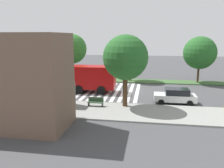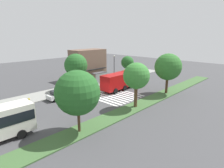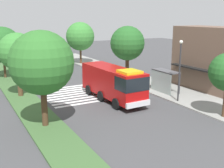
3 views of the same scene
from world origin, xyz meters
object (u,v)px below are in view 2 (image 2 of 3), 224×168
object	(u,v)px
median_tree_west	(136,76)
fire_hydrant	(29,100)
sidewalk_tree_east	(127,63)
street_lamp	(114,66)
sidewalk_tree_west	(76,65)
median_tree_far_west	(78,93)
parked_car_mid	(60,94)
fire_truck	(121,80)
bus_stop_shelter	(100,76)
bench_near_shelter	(87,84)
median_tree_center	(168,67)

from	to	relation	value
median_tree_west	fire_hydrant	world-z (taller)	median_tree_west
sidewalk_tree_east	street_lamp	bearing A→B (deg)	-175.80
sidewalk_tree_west	median_tree_far_west	bearing A→B (deg)	-125.10
parked_car_mid	median_tree_far_west	distance (m)	13.43
fire_truck	street_lamp	distance (m)	6.84
bus_stop_shelter	bench_near_shelter	distance (m)	4.20
bench_near_shelter	median_tree_far_west	world-z (taller)	median_tree_far_west
median_tree_far_west	street_lamp	bearing A→B (deg)	33.84
median_tree_west	sidewalk_tree_west	bearing A→B (deg)	92.90
fire_hydrant	median_tree_center	bearing A→B (deg)	-33.79
sidewalk_tree_west	fire_truck	bearing A→B (deg)	-40.46
fire_truck	bus_stop_shelter	world-z (taller)	fire_truck
parked_car_mid	median_tree_far_west	world-z (taller)	median_tree_far_west
sidewalk_tree_east	sidewalk_tree_west	bearing A→B (deg)	180.00
fire_hydrant	parked_car_mid	bearing A→B (deg)	-19.99
street_lamp	median_tree_far_west	size ratio (longest dim) A/B	0.87
parked_car_mid	median_tree_center	world-z (taller)	median_tree_center
parked_car_mid	median_tree_far_west	size ratio (longest dim) A/B	0.63
sidewalk_tree_west	bench_near_shelter	bearing A→B (deg)	9.79
sidewalk_tree_west	fire_hydrant	world-z (taller)	sidewalk_tree_west
bus_stop_shelter	parked_car_mid	bearing A→B (deg)	-167.48
sidewalk_tree_west	median_tree_west	world-z (taller)	sidewalk_tree_west
median_tree_center	parked_car_mid	bearing A→B (deg)	142.77
bus_stop_shelter	sidewalk_tree_west	size ratio (longest dim) A/B	0.48
parked_car_mid	median_tree_west	size ratio (longest dim) A/B	0.65
median_tree_west	median_tree_center	size ratio (longest dim) A/B	0.91
street_lamp	median_tree_west	distance (m)	16.98
fire_truck	street_lamp	xyz separation A→B (m)	(3.67, 5.49, 1.79)
sidewalk_tree_east	median_tree_far_west	size ratio (longest dim) A/B	0.78
sidewalk_tree_east	median_tree_west	xyz separation A→B (m)	(-15.31, -14.17, 0.90)
bus_stop_shelter	sidewalk_tree_east	world-z (taller)	sidewalk_tree_east
sidewalk_tree_east	bench_near_shelter	bearing A→B (deg)	177.74
median_tree_center	fire_truck	bearing A→B (deg)	113.33
parked_car_mid	median_tree_west	world-z (taller)	median_tree_west
sidewalk_tree_west	parked_car_mid	bearing A→B (deg)	-157.36
sidewalk_tree_east	fire_hydrant	xyz separation A→B (m)	(-25.97, -0.50, -3.56)
sidewalk_tree_east	median_tree_west	bearing A→B (deg)	-137.20
fire_truck	sidewalk_tree_east	world-z (taller)	sidewalk_tree_east
parked_car_mid	sidewalk_tree_east	xyz separation A→B (m)	(21.30, 2.20, 3.19)
street_lamp	median_tree_west	xyz separation A→B (m)	(-9.86, -13.77, 1.15)
fire_truck	sidewalk_tree_west	xyz separation A→B (m)	(-6.91, 5.89, 3.11)
sidewalk_tree_east	median_tree_west	distance (m)	20.88
median_tree_west	median_tree_center	distance (m)	9.76
median_tree_far_west	median_tree_center	bearing A→B (deg)	0.00
parked_car_mid	median_tree_west	distance (m)	14.00
median_tree_center	street_lamp	bearing A→B (deg)	89.59
sidewalk_tree_west	median_tree_center	bearing A→B (deg)	-53.53
median_tree_west	bus_stop_shelter	bearing A→B (deg)	66.92
fire_truck	median_tree_center	size ratio (longest dim) A/B	1.26
median_tree_center	sidewalk_tree_west	bearing A→B (deg)	126.47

